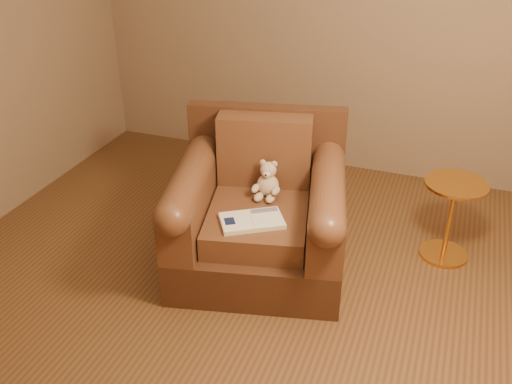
% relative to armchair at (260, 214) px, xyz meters
% --- Properties ---
extents(floor, '(4.00, 4.00, 0.00)m').
position_rel_armchair_xyz_m(floor, '(-0.01, -0.41, -0.36)').
color(floor, brown).
rests_on(floor, ground).
extents(room, '(4.02, 4.02, 2.71)m').
position_rel_armchair_xyz_m(room, '(-0.01, -0.41, 1.35)').
color(room, '#856A52').
rests_on(room, ground).
extents(armchair, '(1.25, 1.21, 0.94)m').
position_rel_armchair_xyz_m(armchair, '(0.00, 0.00, 0.00)').
color(armchair, '#432516').
rests_on(armchair, floor).
extents(teddy_bear, '(0.18, 0.20, 0.25)m').
position_rel_armchair_xyz_m(teddy_bear, '(0.02, 0.09, 0.18)').
color(teddy_bear, '#C8AA8C').
rests_on(teddy_bear, armchair).
extents(guidebook, '(0.43, 0.38, 0.03)m').
position_rel_armchair_xyz_m(guidebook, '(0.04, -0.25, 0.10)').
color(guidebook, beige).
rests_on(guidebook, armchair).
extents(side_table, '(0.40, 0.40, 0.56)m').
position_rel_armchair_xyz_m(side_table, '(1.15, 0.48, -0.06)').
color(side_table, gold).
rests_on(side_table, floor).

